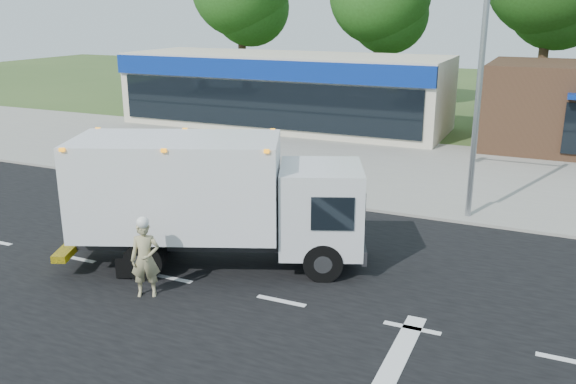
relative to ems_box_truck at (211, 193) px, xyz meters
name	(u,v)px	position (x,y,z in m)	size (l,w,h in m)	color
ground	(281,302)	(2.53, -1.24, -1.93)	(120.00, 120.00, 0.00)	#385123
road_asphalt	(281,301)	(2.53, -1.24, -1.92)	(60.00, 14.00, 0.02)	black
sidewalk	(381,200)	(2.53, 6.96, -1.87)	(60.00, 2.40, 0.12)	gray
parking_apron	(418,164)	(2.53, 12.76, -1.92)	(60.00, 9.00, 0.02)	gray
lane_markings	(314,342)	(3.89, -2.59, -1.91)	(55.20, 7.00, 0.01)	silver
ems_box_truck	(211,193)	(0.00, 0.00, 0.00)	(7.87, 5.01, 3.35)	black
emergency_worker	(145,258)	(-0.43, -2.23, -0.98)	(0.79, 0.70, 1.94)	tan
retail_strip_mall	(284,90)	(-6.47, 18.69, 0.08)	(18.00, 6.20, 4.00)	beige
traffic_signal_pole	(459,60)	(4.89, 6.36, 2.99)	(3.51, 0.25, 8.00)	gray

